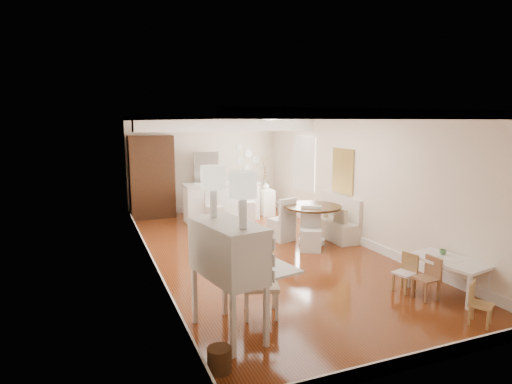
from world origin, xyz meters
TOP-DOWN VIEW (x-y plane):
  - room at (0.04, 0.32)m, footprint 9.00×9.04m
  - secretary_bureau at (-1.70, -3.00)m, footprint 1.35×1.37m
  - gustavian_armchair at (-1.11, -2.65)m, footprint 0.65×0.65m
  - wicker_basket at (-2.05, -3.75)m, footprint 0.31×0.31m
  - kids_table at (1.90, -3.05)m, footprint 0.88×1.24m
  - kids_chair_a at (1.44, -3.06)m, footprint 0.33×0.33m
  - kids_chair_b at (1.33, -2.71)m, footprint 0.36×0.36m
  - kids_chair_c at (1.49, -4.01)m, footprint 0.38×0.38m
  - banquette at (1.99, 0.50)m, footprint 0.52×1.60m
  - dining_table at (1.28, 0.20)m, footprint 1.50×1.50m
  - slip_chair_near at (1.01, -0.23)m, footprint 0.60×0.61m
  - slip_chair_far at (0.77, 0.71)m, footprint 0.58×0.60m
  - breakfast_counter at (0.10, 3.10)m, footprint 2.05×0.65m
  - bar_stool_left at (-0.35, 2.30)m, footprint 0.44×0.44m
  - bar_stool_right at (0.52, 2.29)m, footprint 0.48×0.48m
  - pantry_cabinet at (-1.60, 4.18)m, footprint 1.20×0.60m
  - fridge at (0.30, 4.15)m, footprint 0.75×0.65m
  - sideboard at (1.52, 3.42)m, footprint 0.40×0.80m
  - pencil_cup at (1.98, -2.83)m, footprint 0.11×0.11m
  - branch_vase at (1.52, 3.40)m, footprint 0.26×0.26m

SIDE VIEW (x-z plane):
  - wicker_basket at x=-2.05m, z-range 0.00..0.27m
  - kids_table at x=1.90m, z-range 0.00..0.56m
  - kids_chair_c at x=1.49m, z-range 0.00..0.58m
  - kids_chair_b at x=1.33m, z-range 0.00..0.61m
  - kids_chair_a at x=1.44m, z-range 0.00..0.66m
  - sideboard at x=1.52m, z-range 0.00..0.75m
  - dining_table at x=1.28m, z-range 0.00..0.86m
  - gustavian_armchair at x=-1.11m, z-range 0.00..0.90m
  - bar_stool_left at x=-0.35m, z-range 0.00..0.91m
  - slip_chair_near at x=1.01m, z-range 0.00..0.92m
  - banquette at x=1.99m, z-range 0.00..0.98m
  - slip_chair_far at x=0.77m, z-range 0.00..0.99m
  - bar_stool_right at x=0.52m, z-range 0.00..1.02m
  - breakfast_counter at x=0.10m, z-range 0.00..1.03m
  - pencil_cup at x=1.98m, z-range 0.56..0.65m
  - secretary_bureau at x=-1.70m, z-range 0.00..1.46m
  - branch_vase at x=1.52m, z-range 0.75..0.95m
  - fridge at x=0.30m, z-range 0.00..1.80m
  - pantry_cabinet at x=-1.60m, z-range 0.00..2.30m
  - room at x=0.04m, z-range 0.57..3.39m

